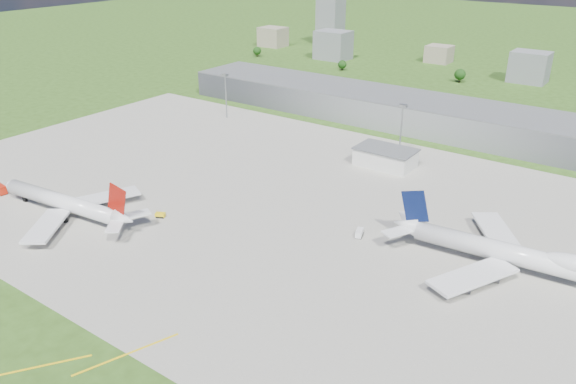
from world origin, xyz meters
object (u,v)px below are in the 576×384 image
Objects in this scene: tug_yellow at (160,215)px; van_white_near at (359,233)px; airliner_blue_quad at (517,256)px; airliner_red_twin at (67,204)px; van_white_far at (562,267)px.

tug_yellow is 0.78× the size of van_white_near.
airliner_red_twin is at bearing -162.94° from airliner_blue_quad.
airliner_red_twin is 35.49m from tug_yellow.
van_white_near is at bearing -3.96° from tug_yellow.
tug_yellow is at bearing -164.39° from van_white_far.
van_white_far is at bearing -7.81° from tug_yellow.
van_white_near is at bearing -168.77° from van_white_far.
van_white_near is at bearing -174.77° from airliner_blue_quad.
airliner_blue_quad is 18.85× the size of tug_yellow.
airliner_blue_quad is at bearing -98.78° from van_white_near.
tug_yellow is (-119.80, -39.27, -4.80)m from airliner_blue_quad.
airliner_blue_quad is 14.66× the size of van_white_near.
van_white_near is 65.84m from van_white_far.
airliner_red_twin is 15.70× the size of van_white_far.
tug_yellow is at bearing 95.71° from van_white_near.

